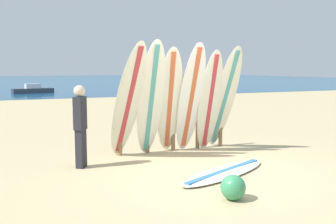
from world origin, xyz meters
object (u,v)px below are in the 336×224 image
at_px(surfboard_rack, 173,122).
at_px(small_boat_offshore, 33,90).
at_px(surfboard_lying_on_sand, 225,172).
at_px(surfboard_leaning_center_left, 170,101).
at_px(surfboard_leaning_right, 224,99).
at_px(surfboard_leaning_left, 151,100).
at_px(surfboard_leaning_far_left, 128,102).
at_px(beach_ball, 233,187).
at_px(surfboard_leaning_center, 191,99).
at_px(beachgoer_standing, 80,123).
at_px(surfboard_leaning_center_right, 210,102).

height_order(surfboard_rack, small_boat_offshore, surfboard_rack).
bearing_deg(small_boat_offshore, surfboard_lying_on_sand, -85.61).
relative_size(surfboard_leaning_center_left, surfboard_leaning_right, 0.98).
relative_size(surfboard_leaning_left, surfboard_leaning_center_left, 1.06).
height_order(surfboard_leaning_far_left, small_boat_offshore, surfboard_leaning_far_left).
height_order(surfboard_leaning_left, beach_ball, surfboard_leaning_left).
height_order(surfboard_leaning_left, surfboard_leaning_center_left, surfboard_leaning_left).
xyz_separation_m(surfboard_leaning_center, beachgoer_standing, (-2.42, -0.26, -0.35)).
distance_m(surfboard_leaning_left, small_boat_offshore, 22.99).
distance_m(surfboard_rack, beach_ball, 3.33).
bearing_deg(surfboard_leaning_far_left, surfboard_leaning_left, 2.84).
relative_size(surfboard_leaning_left, surfboard_leaning_right, 1.04).
relative_size(surfboard_leaning_left, small_boat_offshore, 0.78).
height_order(surfboard_leaning_center, beachgoer_standing, surfboard_leaning_center).
distance_m(surfboard_leaning_center, small_boat_offshore, 23.06).
bearing_deg(surfboard_rack, surfboard_leaning_center_right, -31.99).
xyz_separation_m(surfboard_lying_on_sand, beachgoer_standing, (-2.26, 1.43, 0.82)).
bearing_deg(surfboard_leaning_left, surfboard_rack, 30.57).
distance_m(surfboard_lying_on_sand, beach_ball, 1.29).
distance_m(surfboard_leaning_center, surfboard_leaning_center_right, 0.47).
distance_m(surfboard_leaning_far_left, beach_ball, 3.08).
height_order(surfboard_leaning_center, surfboard_leaning_right, surfboard_leaning_center).
bearing_deg(surfboard_leaning_center_left, beach_ball, -95.78).
xyz_separation_m(surfboard_leaning_left, beach_ball, (0.18, -2.85, -1.04)).
height_order(surfboard_rack, surfboard_leaning_center, surfboard_leaning_center).
height_order(surfboard_leaning_center_right, surfboard_leaning_right, surfboard_leaning_right).
xyz_separation_m(surfboard_leaning_far_left, small_boat_offshore, (-0.64, 22.97, -0.94)).
xyz_separation_m(surfboard_rack, surfboard_lying_on_sand, (0.07, -2.10, -0.62)).
bearing_deg(surfboard_leaning_right, surfboard_leaning_center, -176.19).
bearing_deg(surfboard_leaning_center, surfboard_leaning_left, 179.52).
relative_size(surfboard_leaning_left, surfboard_leaning_center, 1.01).
bearing_deg(surfboard_leaning_right, surfboard_leaning_center_left, 176.88).
height_order(surfboard_rack, beach_ball, surfboard_rack).
xyz_separation_m(surfboard_leaning_left, surfboard_leaning_center_left, (0.48, 0.12, -0.06)).
distance_m(surfboard_rack, surfboard_leaning_center_right, 0.94).
bearing_deg(small_boat_offshore, beach_ball, -87.07).
xyz_separation_m(surfboard_leaning_center, surfboard_leaning_right, (0.88, 0.06, -0.03)).
xyz_separation_m(surfboard_rack, surfboard_leaning_center_right, (0.69, -0.43, 0.47)).
xyz_separation_m(small_boat_offshore, beach_ball, (1.32, -25.79, -0.08)).
relative_size(surfboard_leaning_center, small_boat_offshore, 0.77).
relative_size(surfboard_leaning_far_left, surfboard_lying_on_sand, 1.03).
distance_m(surfboard_leaning_far_left, surfboard_leaning_left, 0.50).
distance_m(surfboard_leaning_far_left, surfboard_lying_on_sand, 2.39).
bearing_deg(surfboard_leaning_left, beachgoer_standing, -169.88).
height_order(surfboard_rack, beachgoer_standing, beachgoer_standing).
height_order(surfboard_lying_on_sand, beach_ball, beach_ball).
relative_size(surfboard_leaning_center_left, beachgoer_standing, 1.49).
relative_size(surfboard_leaning_center_left, beach_ball, 6.39).
relative_size(surfboard_leaning_far_left, small_boat_offshore, 0.77).
relative_size(surfboard_rack, surfboard_leaning_center_right, 1.15).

